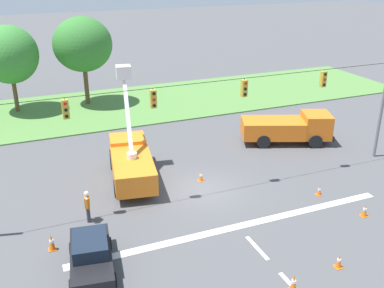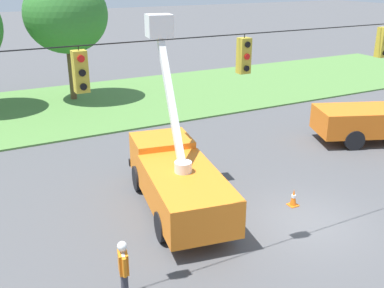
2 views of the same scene
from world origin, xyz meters
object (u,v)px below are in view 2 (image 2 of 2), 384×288
(tree_centre, at_px, (66,15))
(utility_truck_support_near, at_px, (384,119))
(road_worker, at_px, (124,267))
(utility_truck_bucket_lift, at_px, (177,174))
(traffic_cone_far_left, at_px, (294,198))

(tree_centre, bearing_deg, utility_truck_support_near, -51.59)
(tree_centre, relative_size, road_worker, 4.58)
(tree_centre, relative_size, utility_truck_support_near, 1.15)
(tree_centre, xyz_separation_m, road_worker, (-3.75, -20.56, -4.62))
(tree_centre, height_order, utility_truck_support_near, tree_centre)
(utility_truck_bucket_lift, relative_size, road_worker, 3.94)
(tree_centre, height_order, road_worker, tree_centre)
(utility_truck_bucket_lift, bearing_deg, utility_truck_support_near, 6.40)
(utility_truck_bucket_lift, bearing_deg, road_worker, -131.38)
(utility_truck_support_near, relative_size, road_worker, 3.97)
(tree_centre, xyz_separation_m, utility_truck_support_near, (12.11, -15.28, -4.44))
(utility_truck_bucket_lift, height_order, traffic_cone_far_left, utility_truck_bucket_lift)
(utility_truck_bucket_lift, xyz_separation_m, utility_truck_support_near, (12.45, 1.40, -0.13))
(tree_centre, xyz_separation_m, utility_truck_bucket_lift, (-0.33, -16.68, -4.31))
(traffic_cone_far_left, bearing_deg, utility_truck_support_near, 21.20)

